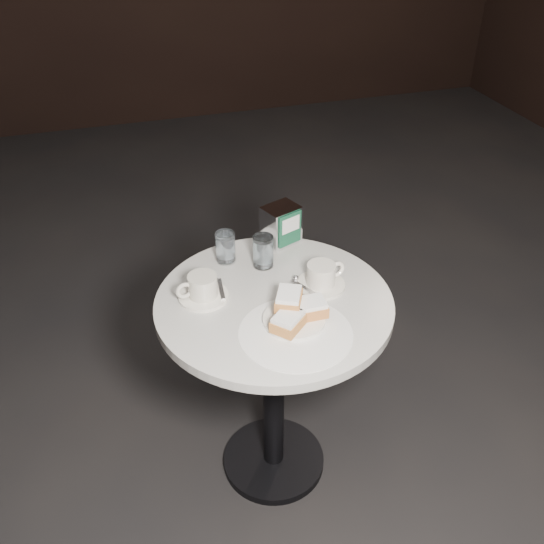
{
  "coord_description": "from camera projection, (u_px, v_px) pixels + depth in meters",
  "views": [
    {
      "loc": [
        -0.42,
        -1.34,
        1.83
      ],
      "look_at": [
        0.0,
        0.02,
        0.83
      ],
      "focal_mm": 40.0,
      "sensor_mm": 36.0,
      "label": 1
    }
  ],
  "objects": [
    {
      "name": "coffee_cup_left",
      "position": [
        202.0,
        288.0,
        1.76
      ],
      "size": [
        0.17,
        0.17,
        0.08
      ],
      "rotation": [
        0.0,
        0.0,
        0.16
      ],
      "color": "white",
      "rests_on": "cafe_table"
    },
    {
      "name": "ground",
      "position": [
        274.0,
        462.0,
        2.2
      ],
      "size": [
        7.0,
        7.0,
        0.0
      ],
      "primitive_type": "plane",
      "color": "black",
      "rests_on": "ground"
    },
    {
      "name": "napkin_dispenser",
      "position": [
        281.0,
        225.0,
        1.99
      ],
      "size": [
        0.14,
        0.12,
        0.13
      ],
      "rotation": [
        0.0,
        0.0,
        0.37
      ],
      "color": "silver",
      "rests_on": "cafe_table"
    },
    {
      "name": "beignet_plate",
      "position": [
        295.0,
        313.0,
        1.67
      ],
      "size": [
        0.23,
        0.23,
        0.09
      ],
      "rotation": [
        0.0,
        0.0,
        0.42
      ],
      "color": "white",
      "rests_on": "cafe_table"
    },
    {
      "name": "sugar_spill",
      "position": [
        296.0,
        333.0,
        1.65
      ],
      "size": [
        0.34,
        0.34,
        0.0
      ],
      "primitive_type": "cylinder",
      "rotation": [
        0.0,
        0.0,
        0.11
      ],
      "color": "white",
      "rests_on": "cafe_table"
    },
    {
      "name": "coffee_cup_right",
      "position": [
        321.0,
        277.0,
        1.81
      ],
      "size": [
        0.17,
        0.17,
        0.08
      ],
      "rotation": [
        0.0,
        0.0,
        0.19
      ],
      "color": "silver",
      "rests_on": "cafe_table"
    },
    {
      "name": "water_glass_left",
      "position": [
        225.0,
        247.0,
        1.91
      ],
      "size": [
        0.06,
        0.06,
        0.1
      ],
      "rotation": [
        0.0,
        0.0,
        -0.01
      ],
      "color": "white",
      "rests_on": "cafe_table"
    },
    {
      "name": "water_glass_right",
      "position": [
        263.0,
        252.0,
        1.89
      ],
      "size": [
        0.08,
        0.08,
        0.1
      ],
      "rotation": [
        0.0,
        0.0,
        -0.31
      ],
      "color": "white",
      "rests_on": "cafe_table"
    },
    {
      "name": "cafe_table",
      "position": [
        274.0,
        350.0,
        1.88
      ],
      "size": [
        0.7,
        0.7,
        0.74
      ],
      "color": "black",
      "rests_on": "ground"
    }
  ]
}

